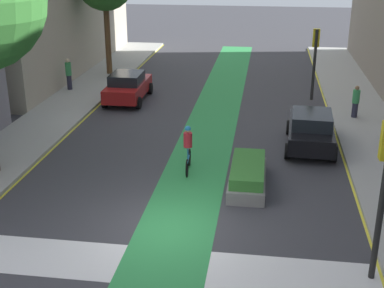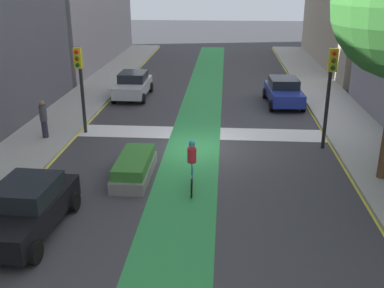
{
  "view_description": "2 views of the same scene",
  "coord_description": "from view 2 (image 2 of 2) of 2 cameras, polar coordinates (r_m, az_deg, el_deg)",
  "views": [
    {
      "loc": [
        2.74,
        -13.77,
        8.11
      ],
      "look_at": [
        0.22,
        3.75,
        1.33
      ],
      "focal_mm": 49.43,
      "sensor_mm": 36.0,
      "label": 1
    },
    {
      "loc": [
        -1.1,
        19.1,
        7.32
      ],
      "look_at": [
        0.08,
        3.1,
        1.32
      ],
      "focal_mm": 42.63,
      "sensor_mm": 36.0,
      "label": 2
    }
  ],
  "objects": [
    {
      "name": "traffic_signal_near_right",
      "position": [
        22.21,
        -13.84,
        8.49
      ],
      "size": [
        0.35,
        0.52,
        4.17
      ],
      "color": "black",
      "rests_on": "ground_plane"
    },
    {
      "name": "pedestrian_sidewalk_right_a",
      "position": [
        22.14,
        -18.07,
        3.05
      ],
      "size": [
        0.34,
        0.34,
        1.78
      ],
      "color": "#262638",
      "rests_on": "sidewalk_right"
    },
    {
      "name": "sidewalk_left",
      "position": [
        21.41,
        21.33,
        -0.76
      ],
      "size": [
        3.0,
        60.0,
        0.15
      ],
      "primitive_type": "cube",
      "color": "#9E9E99",
      "rests_on": "ground_plane"
    },
    {
      "name": "curb_stripe_left",
      "position": [
        21.03,
        17.4,
        -0.85
      ],
      "size": [
        0.16,
        60.0,
        0.01
      ],
      "primitive_type": "cube",
      "color": "yellow",
      "rests_on": "ground_plane"
    },
    {
      "name": "curb_stripe_right",
      "position": [
        21.65,
        -15.2,
        -0.01
      ],
      "size": [
        0.16,
        60.0,
        0.01
      ],
      "primitive_type": "cube",
      "color": "yellow",
      "rests_on": "ground_plane"
    },
    {
      "name": "car_black_right_far",
      "position": [
        14.53,
        -20.0,
        -7.52
      ],
      "size": [
        2.18,
        4.28,
        1.57
      ],
      "color": "black",
      "rests_on": "ground_plane"
    },
    {
      "name": "ground_plane",
      "position": [
        20.48,
        0.86,
        -0.45
      ],
      "size": [
        120.0,
        120.0,
        0.0
      ],
      "primitive_type": "plane",
      "color": "#38383D"
    },
    {
      "name": "crosswalk_band",
      "position": [
        22.36,
        1.16,
        1.38
      ],
      "size": [
        12.0,
        1.8,
        0.01
      ],
      "primitive_type": "cube",
      "color": "silver",
      "rests_on": "ground_plane"
    },
    {
      "name": "traffic_signal_near_left",
      "position": [
        20.29,
        16.92,
        7.65
      ],
      "size": [
        0.35,
        0.52,
        4.46
      ],
      "color": "black",
      "rests_on": "ground_plane"
    },
    {
      "name": "sidewalk_right",
      "position": [
        22.16,
        -18.89,
        0.26
      ],
      "size": [
        3.0,
        60.0,
        0.15
      ],
      "primitive_type": "cube",
      "color": "#9E9E99",
      "rests_on": "ground_plane"
    },
    {
      "name": "cyclist_in_lane",
      "position": [
        16.19,
        -0.03,
        -2.6
      ],
      "size": [
        0.32,
        1.73,
        1.86
      ],
      "color": "black",
      "rests_on": "ground_plane"
    },
    {
      "name": "car_blue_left_near",
      "position": [
        27.71,
        11.39,
        6.48
      ],
      "size": [
        2.19,
        4.28,
        1.57
      ],
      "color": "navy",
      "rests_on": "ground_plane"
    },
    {
      "name": "bike_lane_paint",
      "position": [
        20.5,
        0.11,
        -0.42
      ],
      "size": [
        2.4,
        60.0,
        0.01
      ],
      "primitive_type": "cube",
      "color": "#2D8C47",
      "rests_on": "ground_plane"
    },
    {
      "name": "median_planter",
      "position": [
        17.52,
        -7.23,
        -2.93
      ],
      "size": [
        1.27,
        3.27,
        0.85
      ],
      "color": "slate",
      "rests_on": "ground_plane"
    },
    {
      "name": "car_silver_right_near",
      "position": [
        29.07,
        -7.4,
        7.36
      ],
      "size": [
        2.03,
        4.21,
        1.57
      ],
      "color": "#B2B7BF",
      "rests_on": "ground_plane"
    }
  ]
}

